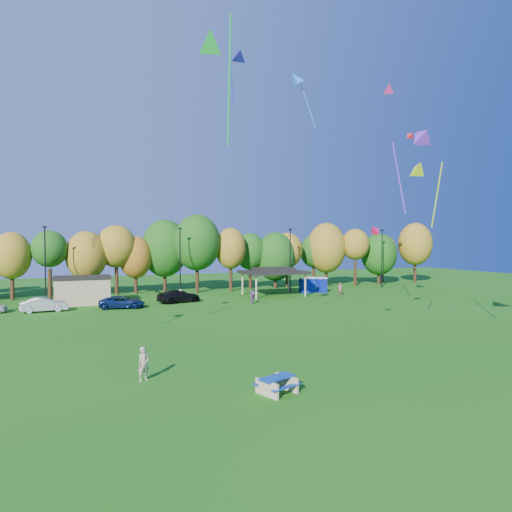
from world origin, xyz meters
name	(u,v)px	position (x,y,z in m)	size (l,w,h in m)	color
ground	(324,396)	(0.00, 0.00, 0.00)	(160.00, 160.00, 0.00)	#19600F
tree_line	(150,251)	(-1.03, 45.51, 5.91)	(93.57, 10.55, 11.15)	black
lamp_posts	(180,260)	(2.00, 40.00, 4.90)	(64.50, 0.25, 9.09)	black
utility_building	(82,290)	(-10.00, 38.00, 1.64)	(6.30, 4.30, 3.25)	tan
pavilion	(273,272)	(14.00, 37.00, 3.23)	(8.20, 6.20, 3.77)	tan
porta_potties	(312,285)	(20.51, 38.01, 1.10)	(3.75, 2.01, 2.18)	#0C1E9D
picnic_table	(277,384)	(-1.91, 1.24, 0.47)	(2.29, 2.10, 0.81)	tan
kite_flyer	(144,364)	(-7.64, 5.69, 0.90)	(0.66, 0.43, 1.81)	tan
car_b	(44,305)	(-13.82, 33.22, 0.75)	(1.60, 4.58, 1.51)	#AFAFB5
car_c	(122,302)	(-6.06, 32.80, 0.68)	(2.24, 4.87, 1.35)	#0D2052
car_d	(179,296)	(0.73, 35.05, 0.77)	(2.15, 5.29, 1.54)	black
far_person_2	(180,296)	(0.81, 34.57, 0.82)	(0.81, 0.52, 1.65)	gray
far_person_3	(340,289)	(22.53, 33.96, 0.85)	(0.62, 0.41, 1.71)	#A04B5A
far_person_4	(252,297)	(8.54, 30.90, 0.79)	(1.47, 0.47, 1.58)	#A646A8
kite_1	(419,137)	(19.77, 15.99, 17.32)	(2.49, 5.25, 8.72)	#7A29DD
kite_2	(409,135)	(23.67, 21.97, 19.08)	(1.00, 1.30, 1.25)	red
kite_4	(238,55)	(1.32, 15.82, 22.12)	(1.45, 2.85, 4.57)	navy
kite_6	(374,230)	(10.08, 9.83, 8.25)	(1.18, 0.96, 1.08)	#FA0D47
kite_7	(419,168)	(13.74, 9.22, 12.98)	(1.82, 3.30, 5.49)	#CBEB18
kite_8	(211,40)	(-3.16, 8.18, 19.51)	(2.04, 4.45, 7.51)	green
kite_9	(389,88)	(20.61, 21.67, 23.79)	(1.93, 2.08, 1.69)	#DB2481
kite_15	(296,79)	(13.60, 29.79, 26.39)	(4.02, 1.90, 6.58)	#257DEF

